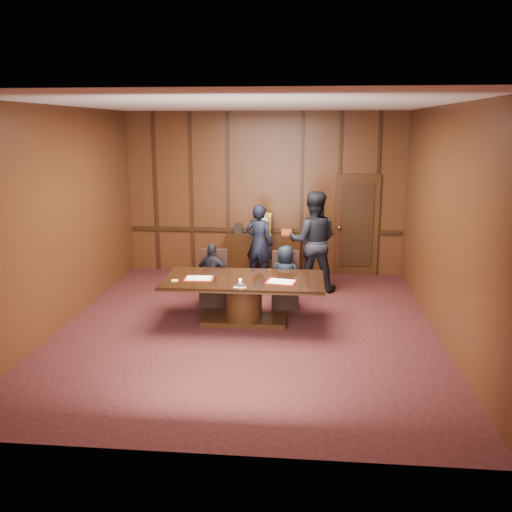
{
  "coord_description": "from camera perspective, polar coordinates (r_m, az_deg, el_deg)",
  "views": [
    {
      "loc": [
        0.92,
        -8.21,
        3.17
      ],
      "look_at": [
        0.09,
        0.61,
        1.05
      ],
      "focal_mm": 38.0,
      "sensor_mm": 36.0,
      "label": 1
    }
  ],
  "objects": [
    {
      "name": "notepad",
      "position": [
        8.79,
        -8.55,
        -2.56
      ],
      "size": [
        0.1,
        0.07,
        0.01
      ],
      "primitive_type": "cube",
      "rotation": [
        0.0,
        0.0,
        0.02
      ],
      "color": "#D3D568",
      "rests_on": "conference_table"
    },
    {
      "name": "chair_left",
      "position": [
        9.9,
        -4.46,
        -3.48
      ],
      "size": [
        0.52,
        0.52,
        0.99
      ],
      "rotation": [
        0.0,
        0.0,
        0.08
      ],
      "color": "black",
      "rests_on": "ground"
    },
    {
      "name": "witness_right",
      "position": [
        10.64,
        6.01,
        1.54
      ],
      "size": [
        0.97,
        0.76,
        1.97
      ],
      "primitive_type": "imported",
      "rotation": [
        0.0,
        0.0,
        3.16
      ],
      "color": "black",
      "rests_on": "ground"
    },
    {
      "name": "chair_right",
      "position": [
        9.77,
        3.09,
        -3.69
      ],
      "size": [
        0.5,
        0.5,
        0.99
      ],
      "rotation": [
        0.0,
        0.0,
        0.04
      ],
      "color": "black",
      "rests_on": "ground"
    },
    {
      "name": "conference_table",
      "position": [
        8.92,
        -1.3,
        -3.9
      ],
      "size": [
        2.62,
        1.32,
        0.76
      ],
      "color": "black",
      "rests_on": "ground"
    },
    {
      "name": "sideboard",
      "position": [
        11.82,
        0.79,
        0.32
      ],
      "size": [
        1.6,
        0.45,
        1.54
      ],
      "color": "black",
      "rests_on": "ground"
    },
    {
      "name": "signatory_right",
      "position": [
        9.62,
        3.1,
        -2.23
      ],
      "size": [
        0.64,
        0.5,
        1.15
      ],
      "primitive_type": "imported",
      "rotation": [
        0.0,
        0.0,
        2.87
      ],
      "color": "black",
      "rests_on": "ground"
    },
    {
      "name": "folder_left",
      "position": [
        8.86,
        -6.03,
        -2.36
      ],
      "size": [
        0.48,
        0.36,
        0.02
      ],
      "rotation": [
        0.0,
        0.0,
        0.06
      ],
      "color": "#A7120F",
      "rests_on": "conference_table"
    },
    {
      "name": "room",
      "position": [
        8.52,
        -0.44,
        3.67
      ],
      "size": [
        7.0,
        7.04,
        3.5
      ],
      "color": "black",
      "rests_on": "ground"
    },
    {
      "name": "signatory_left",
      "position": [
        9.75,
        -4.56,
        -2.02
      ],
      "size": [
        0.72,
        0.44,
        1.15
      ],
      "primitive_type": "imported",
      "rotation": [
        0.0,
        0.0,
        2.9
      ],
      "color": "black",
      "rests_on": "ground"
    },
    {
      "name": "folder_right",
      "position": [
        8.63,
        2.65,
        -2.73
      ],
      "size": [
        0.51,
        0.41,
        0.02
      ],
      "rotation": [
        0.0,
        0.0,
        -0.18
      ],
      "color": "#A7120F",
      "rests_on": "conference_table"
    },
    {
      "name": "witness_left",
      "position": [
        11.19,
        0.35,
        1.33
      ],
      "size": [
        0.7,
        0.57,
        1.64
      ],
      "primitive_type": "imported",
      "rotation": [
        0.0,
        0.0,
        2.8
      ],
      "color": "black",
      "rests_on": "ground"
    },
    {
      "name": "inkstand",
      "position": [
        8.4,
        -1.67,
        -2.83
      ],
      "size": [
        0.2,
        0.14,
        0.12
      ],
      "color": "white",
      "rests_on": "conference_table"
    }
  ]
}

